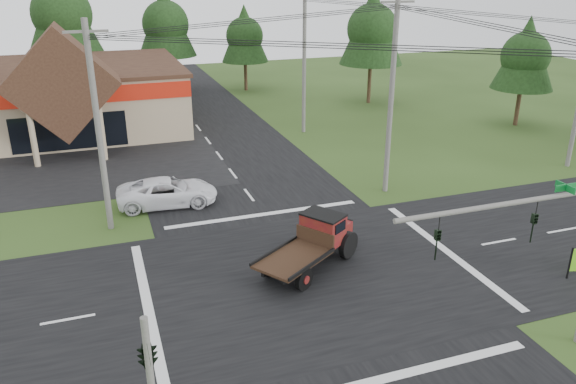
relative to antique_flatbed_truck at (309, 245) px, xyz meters
name	(u,v)px	position (x,y,z in m)	size (l,w,h in m)	color
ground	(310,276)	(-0.20, -0.72, -1.16)	(120.00, 120.00, 0.00)	#2A4017
road_ns	(310,276)	(-0.20, -0.72, -1.15)	(12.00, 120.00, 0.02)	black
road_ew	(310,276)	(-0.20, -0.72, -1.15)	(120.00, 12.00, 0.02)	black
parking_apron	(8,173)	(-14.20, 18.28, -1.15)	(28.00, 14.00, 0.02)	black
traffic_signal_mast	(563,239)	(5.62, -8.22, 3.27)	(8.12, 0.24, 7.00)	#595651
traffic_signal_corner	(146,342)	(-7.70, -8.04, 2.36)	(0.53, 2.48, 4.40)	#595651
utility_pole_nw	(98,128)	(-8.20, 7.28, 4.23)	(2.00, 0.30, 10.50)	#595651
utility_pole_ne	(391,95)	(7.80, 7.28, 4.73)	(2.00, 0.30, 11.50)	#595651
utility_pole_n	(304,61)	(7.80, 21.28, 4.58)	(2.00, 0.30, 11.20)	#595651
tree_row_c	(61,11)	(-10.20, 40.28, 7.56)	(7.28, 7.28, 13.13)	#332316
tree_row_d	(165,22)	(-0.20, 41.28, 6.22)	(6.16, 6.16, 11.11)	#332316
tree_row_e	(245,34)	(7.80, 39.28, 4.87)	(5.04, 5.04, 9.09)	#332316
tree_side_ne	(372,27)	(17.80, 29.28, 6.22)	(6.16, 6.16, 11.11)	#332316
tree_side_e_near	(526,54)	(25.80, 17.28, 4.87)	(5.04, 5.04, 9.09)	#332316
antique_flatbed_truck	(309,245)	(0.00, 0.00, 0.00)	(2.12, 5.55, 2.32)	#5D0D18
white_pickup	(167,192)	(-4.93, 9.45, -0.38)	(2.58, 5.59, 1.55)	white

